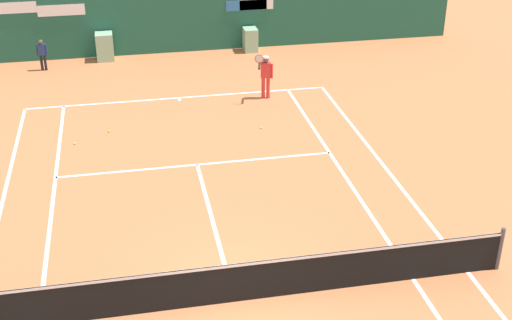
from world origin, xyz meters
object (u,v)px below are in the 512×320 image
object	(u,v)px
tennis_ball_by_sideline	(109,131)
tennis_ball_near_service_line	(261,128)
player_on_baseline	(265,73)
tennis_ball_mid_court	(75,143)
ball_kid_right_post	(42,53)

from	to	relation	value
tennis_ball_by_sideline	tennis_ball_near_service_line	world-z (taller)	same
player_on_baseline	tennis_ball_mid_court	xyz separation A→B (m)	(-6.55, -2.58, -0.90)
ball_kid_right_post	player_on_baseline	bearing A→B (deg)	151.24
player_on_baseline	tennis_ball_near_service_line	size ratio (longest dim) A/B	26.25
tennis_ball_by_sideline	tennis_ball_near_service_line	size ratio (longest dim) A/B	1.00
tennis_ball_mid_court	tennis_ball_near_service_line	bearing A→B (deg)	0.18
ball_kid_right_post	tennis_ball_near_service_line	bearing A→B (deg)	136.66
tennis_ball_mid_court	tennis_ball_near_service_line	xyz separation A→B (m)	(5.87, 0.02, 0.00)
ball_kid_right_post	tennis_ball_by_sideline	xyz separation A→B (m)	(2.42, -6.45, -0.68)
player_on_baseline	tennis_ball_near_service_line	world-z (taller)	player_on_baseline
ball_kid_right_post	tennis_ball_near_service_line	world-z (taller)	ball_kid_right_post
ball_kid_right_post	tennis_ball_mid_court	distance (m)	7.33
ball_kid_right_post	tennis_ball_by_sideline	size ratio (longest dim) A/B	18.20
tennis_ball_mid_court	tennis_ball_by_sideline	size ratio (longest dim) A/B	1.00
tennis_ball_mid_court	tennis_ball_near_service_line	world-z (taller)	same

